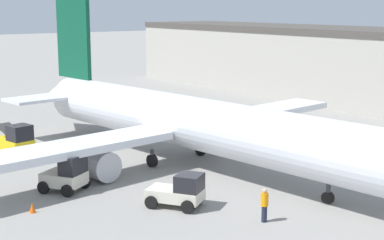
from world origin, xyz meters
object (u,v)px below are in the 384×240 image
(airplane, at_px, (182,121))
(pushback_tug, at_px, (180,191))
(baggage_tug, at_px, (67,175))
(safety_cone_far, at_px, (32,208))
(ground_crew_worker, at_px, (264,204))
(belt_loader_truck, at_px, (15,140))

(airplane, distance_m, pushback_tug, 9.83)
(airplane, xyz_separation_m, baggage_tug, (1.41, -9.55, -2.02))
(pushback_tug, relative_size, safety_cone_far, 6.34)
(ground_crew_worker, relative_size, safety_cone_far, 3.32)
(ground_crew_worker, xyz_separation_m, belt_loader_truck, (-21.59, -5.68, 0.15))
(belt_loader_truck, relative_size, safety_cone_far, 6.43)
(airplane, height_order, safety_cone_far, airplane)
(pushback_tug, xyz_separation_m, safety_cone_far, (-3.95, -7.09, -0.65))
(airplane, bearing_deg, pushback_tug, -43.22)
(baggage_tug, distance_m, belt_loader_truck, 10.72)
(belt_loader_truck, bearing_deg, airplane, 31.93)
(ground_crew_worker, bearing_deg, safety_cone_far, 10.94)
(belt_loader_truck, distance_m, safety_cone_far, 13.67)
(airplane, relative_size, safety_cone_far, 70.26)
(airplane, relative_size, baggage_tug, 12.05)
(belt_loader_truck, xyz_separation_m, safety_cone_far, (13.14, -3.69, -0.85))
(airplane, bearing_deg, baggage_tug, -89.11)
(airplane, distance_m, ground_crew_worker, 12.90)
(baggage_tug, bearing_deg, ground_crew_worker, -2.11)
(safety_cone_far, bearing_deg, baggage_tug, 127.77)
(airplane, bearing_deg, ground_crew_worker, -22.61)
(safety_cone_far, bearing_deg, pushback_tug, 60.89)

